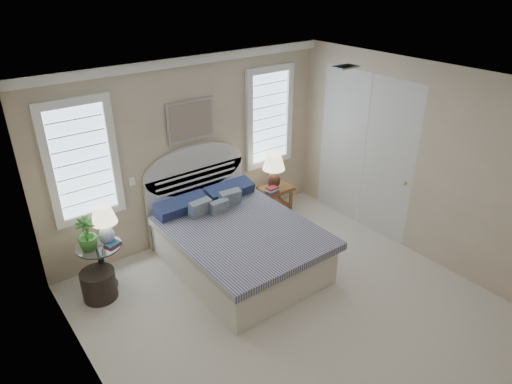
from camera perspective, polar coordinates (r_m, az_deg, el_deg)
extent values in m
cube|color=beige|center=(5.64, 6.21, -15.62)|extent=(4.50, 5.00, 0.01)
cube|color=silver|center=(4.31, 8.00, 11.90)|extent=(4.50, 5.00, 0.01)
cube|color=tan|center=(6.66, -8.02, 5.05)|extent=(4.50, 0.02, 2.70)
cube|color=tan|center=(3.89, -18.61, -13.85)|extent=(0.02, 5.00, 2.70)
cube|color=tan|center=(6.46, 21.62, 2.67)|extent=(0.02, 5.00, 2.70)
cube|color=white|center=(6.26, -8.60, 15.96)|extent=(4.50, 0.08, 0.12)
cube|color=#B2B2B2|center=(5.70, 11.09, 15.12)|extent=(0.30, 0.20, 0.02)
cube|color=white|center=(6.36, -15.25, 1.28)|extent=(0.08, 0.01, 0.12)
cube|color=#C9E5FF|center=(6.01, -20.97, 3.60)|extent=(0.90, 0.06, 1.60)
cube|color=#C9E5FF|center=(7.29, 1.61, 9.35)|extent=(0.90, 0.06, 1.60)
cube|color=silver|center=(6.46, -8.11, 8.82)|extent=(0.74, 0.04, 0.58)
cube|color=silver|center=(7.13, 13.32, 4.78)|extent=(0.02, 1.80, 2.40)
cube|color=silver|center=(6.27, -2.00, -7.27)|extent=(1.60, 2.10, 0.55)
cube|color=navy|center=(6.07, -1.77, -5.02)|extent=(1.72, 2.15, 0.10)
cube|color=beige|center=(6.94, -7.36, -1.23)|extent=(1.62, 0.08, 1.10)
cube|color=#1E244C|center=(6.47, -9.23, -1.76)|extent=(0.75, 0.31, 0.23)
cube|color=#1E244C|center=(6.83, -3.36, 0.17)|extent=(0.75, 0.31, 0.23)
cube|color=#334F74|center=(6.37, -7.03, -2.33)|extent=(0.33, 0.20, 0.34)
cube|color=#334F74|center=(6.60, -3.31, -1.06)|extent=(0.33, 0.20, 0.34)
cube|color=#334F74|center=(6.41, -4.65, -2.18)|extent=(0.28, 0.14, 0.29)
cylinder|color=black|center=(6.39, -18.26, -10.99)|extent=(0.32, 0.32, 0.03)
cylinder|color=black|center=(6.23, -18.64, -8.91)|extent=(0.08, 0.08, 0.60)
cylinder|color=silver|center=(6.05, -19.08, -6.44)|extent=(0.56, 0.56, 0.02)
cube|color=brown|center=(7.41, 2.49, 0.45)|extent=(0.50, 0.40, 0.06)
cube|color=brown|center=(7.56, 2.44, -1.73)|extent=(0.44, 0.34, 0.03)
cube|color=brown|center=(7.32, 1.99, -2.25)|extent=(0.04, 0.04, 0.47)
cube|color=brown|center=(7.52, 0.55, -1.37)|extent=(0.04, 0.04, 0.47)
cube|color=brown|center=(7.55, 4.35, -1.35)|extent=(0.04, 0.04, 0.47)
cube|color=brown|center=(7.75, 2.89, -0.52)|extent=(0.04, 0.04, 0.47)
cylinder|color=black|center=(6.13, -19.03, -10.89)|extent=(0.55, 0.55, 0.38)
cylinder|color=silver|center=(6.05, -18.03, -6.01)|extent=(0.11, 0.11, 0.03)
ellipsoid|color=silver|center=(6.00, -18.16, -5.18)|extent=(0.21, 0.21, 0.25)
cylinder|color=gold|center=(5.92, -18.37, -3.93)|extent=(0.03, 0.03, 0.09)
cylinder|color=black|center=(7.35, 2.19, 0.60)|extent=(0.13, 0.13, 0.03)
ellipsoid|color=black|center=(7.30, 2.21, 1.40)|extent=(0.24, 0.24, 0.27)
cylinder|color=gold|center=(7.23, 2.23, 2.61)|extent=(0.03, 0.03, 0.10)
imported|color=#407B31|center=(5.91, -20.41, -4.96)|extent=(0.29, 0.29, 0.43)
cube|color=maroon|center=(5.97, -17.43, -6.43)|extent=(0.22, 0.20, 0.02)
cube|color=navy|center=(5.95, -17.47, -6.22)|extent=(0.21, 0.18, 0.02)
cube|color=maroon|center=(7.17, 2.02, -0.10)|extent=(0.22, 0.17, 0.03)
cube|color=navy|center=(7.16, 2.03, 0.10)|extent=(0.21, 0.16, 0.03)
cube|color=beige|center=(7.15, 2.03, 0.30)|extent=(0.19, 0.15, 0.03)
cube|color=maroon|center=(7.13, 2.04, 0.50)|extent=(0.18, 0.14, 0.03)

